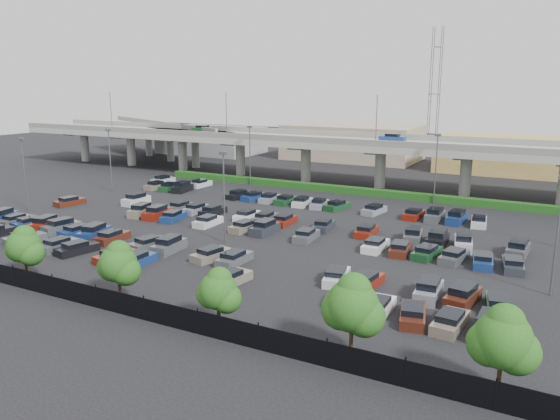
{
  "coord_description": "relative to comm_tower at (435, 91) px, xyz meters",
  "views": [
    {
      "loc": [
        33.16,
        -57.09,
        17.62
      ],
      "look_at": [
        1.8,
        1.75,
        2.0
      ],
      "focal_mm": 35.0,
      "sensor_mm": 36.0,
      "label": 1
    }
  ],
  "objects": [
    {
      "name": "distant_buildings",
      "position": [
        8.38,
        -12.19,
        -11.87
      ],
      "size": [
        138.0,
        24.0,
        9.0
      ],
      "color": "gray",
      "rests_on": "ground"
    },
    {
      "name": "ground",
      "position": [
        -4.0,
        -74.0,
        -15.61
      ],
      "size": [
        280.0,
        280.0,
        0.0
      ],
      "primitive_type": "plane",
      "color": "black"
    },
    {
      "name": "hedge",
      "position": [
        -4.0,
        -49.0,
        -15.06
      ],
      "size": [
        66.0,
        1.6,
        1.1
      ],
      "primitive_type": "cube",
      "color": "#123E13",
      "rests_on": "ground"
    },
    {
      "name": "light_poles",
      "position": [
        -8.12,
        -72.0,
        -9.37
      ],
      "size": [
        66.9,
        48.38,
        10.3
      ],
      "color": "#525257",
      "rests_on": "ground"
    },
    {
      "name": "overpass",
      "position": [
        -4.22,
        -41.97,
        -8.64
      ],
      "size": [
        150.0,
        13.0,
        15.8
      ],
      "color": "gray",
      "rests_on": "ground"
    },
    {
      "name": "fence",
      "position": [
        -4.05,
        -102.0,
        -14.71
      ],
      "size": [
        70.0,
        0.1,
        2.0
      ],
      "color": "black",
      "rests_on": "ground"
    },
    {
      "name": "parked_cars",
      "position": [
        -4.3,
        -77.52,
        -15.0
      ],
      "size": [
        63.11,
        41.65,
        1.67
      ],
      "color": "navy",
      "rests_on": "ground"
    },
    {
      "name": "comm_tower",
      "position": [
        0.0,
        0.0,
        0.0
      ],
      "size": [
        2.4,
        2.4,
        30.0
      ],
      "color": "#525257",
      "rests_on": "ground"
    },
    {
      "name": "on_ramp",
      "position": [
        -56.1,
        -30.95,
        -8.76
      ],
      "size": [
        50.93,
        30.13,
        8.8
      ],
      "color": "gray",
      "rests_on": "ground"
    },
    {
      "name": "tree_row",
      "position": [
        -3.3,
        -100.53,
        -12.09
      ],
      "size": [
        65.07,
        3.66,
        5.94
      ],
      "color": "#332316",
      "rests_on": "ground"
    }
  ]
}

